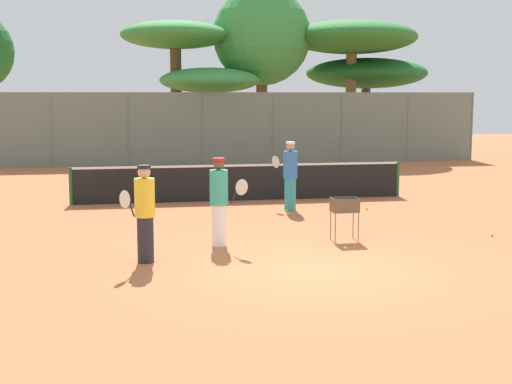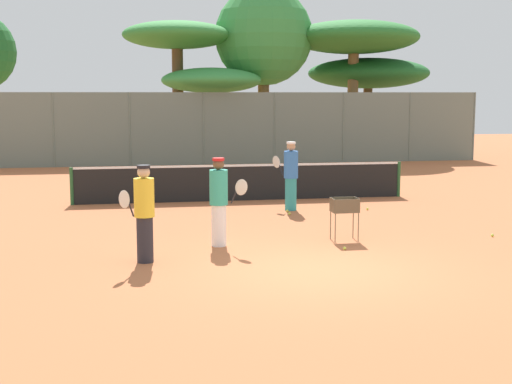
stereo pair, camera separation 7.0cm
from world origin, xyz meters
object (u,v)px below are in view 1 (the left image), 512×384
object	(u,v)px
player_red_cap	(219,201)
ball_cart	(344,208)
player_white_outfit	(290,175)
player_yellow_shirt	(145,212)
tennis_net	(241,182)

from	to	relation	value
player_red_cap	ball_cart	world-z (taller)	player_red_cap
player_white_outfit	player_yellow_shirt	world-z (taller)	player_white_outfit
player_white_outfit	player_red_cap	distance (m)	4.90
player_white_outfit	ball_cart	size ratio (longest dim) A/B	2.02
player_yellow_shirt	ball_cart	bearing A→B (deg)	147.52
player_red_cap	player_yellow_shirt	xyz separation A→B (m)	(-1.55, -1.20, -0.00)
ball_cart	player_white_outfit	bearing A→B (deg)	93.40
player_red_cap	ball_cart	xyz separation A→B (m)	(2.71, 0.12, -0.26)
player_white_outfit	player_red_cap	bearing A→B (deg)	116.23
ball_cart	player_red_cap	bearing A→B (deg)	-177.44
player_red_cap	ball_cart	size ratio (longest dim) A/B	1.99
tennis_net	player_red_cap	xyz separation A→B (m)	(-1.44, -6.20, 0.39)
player_white_outfit	ball_cart	bearing A→B (deg)	149.93
tennis_net	player_white_outfit	xyz separation A→B (m)	(1.03, -1.97, 0.40)
tennis_net	player_yellow_shirt	world-z (taller)	player_yellow_shirt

